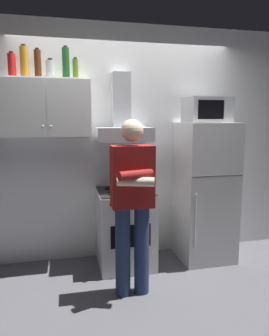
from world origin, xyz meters
TOP-DOWN VIEW (x-y plane):
  - ground_plane at (0.00, 0.00)m, footprint 7.00×7.00m
  - back_wall_tiled at (0.00, 0.60)m, footprint 4.80×0.10m
  - upper_cabinet at (-0.85, 0.37)m, footprint 0.90×0.37m
  - stove_oven at (-0.05, 0.25)m, footprint 0.60×0.62m
  - range_hood at (-0.05, 0.38)m, footprint 0.60×0.44m
  - refrigerator at (0.90, 0.25)m, footprint 0.60×0.62m
  - microwave at (0.90, 0.27)m, footprint 0.48×0.37m
  - person_standing at (-0.10, -0.36)m, footprint 0.38×0.33m
  - cooking_pot at (0.08, 0.13)m, footprint 0.28×0.18m
  - bottle_soda_red at (-1.17, 0.37)m, footprint 0.08×0.08m
  - bottle_rum_dark at (-0.92, 0.40)m, footprint 0.07×0.07m
  - bottle_olive_oil at (-0.54, 0.39)m, footprint 0.06×0.06m
  - bottle_liquor_amber at (-1.05, 0.38)m, footprint 0.08×0.08m
  - bottle_canister_steel at (-0.80, 0.40)m, footprint 0.09×0.09m
  - bottle_wine_green at (-0.64, 0.41)m, footprint 0.07×0.07m

SIDE VIEW (x-z plane):
  - ground_plane at x=0.00m, z-range 0.00..0.00m
  - stove_oven at x=-0.05m, z-range 0.00..0.87m
  - refrigerator at x=0.90m, z-range 0.00..1.60m
  - person_standing at x=-0.10m, z-range 0.08..1.72m
  - cooking_pot at x=0.08m, z-range 0.87..0.97m
  - back_wall_tiled at x=0.00m, z-range 0.00..2.70m
  - range_hood at x=-0.05m, z-range 1.22..1.97m
  - microwave at x=0.90m, z-range 1.60..1.88m
  - upper_cabinet at x=-0.85m, z-range 1.45..2.05m
  - bottle_canister_steel at x=-0.80m, z-range 2.04..2.25m
  - bottle_olive_oil at x=-0.54m, z-range 2.04..2.27m
  - bottle_soda_red at x=-1.17m, z-range 2.04..2.29m
  - bottle_rum_dark at x=-0.92m, z-range 2.04..2.34m
  - bottle_liquor_amber at x=-1.05m, z-range 2.04..2.37m
  - bottle_wine_green at x=-0.64m, z-range 2.04..2.38m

